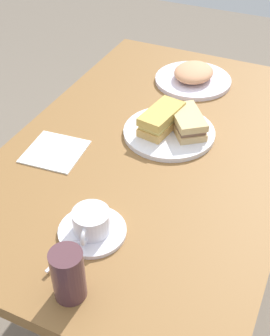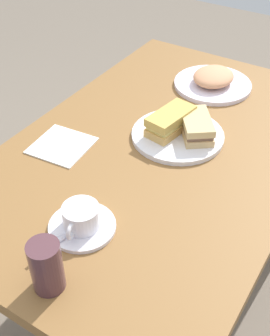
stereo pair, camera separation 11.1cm
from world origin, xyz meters
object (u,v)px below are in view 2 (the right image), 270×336
(napkin, at_px, (62,145))
(drinking_glass, at_px, (46,266))
(dining_table, at_px, (159,185))
(sandwich_plate, at_px, (178,135))
(coffee_saucer, at_px, (81,226))
(sandwich_back, at_px, (196,126))
(coffee_cup, at_px, (80,216))
(sandwich_front, at_px, (171,121))
(spoon, at_px, (54,243))
(side_plate, at_px, (213,84))

(napkin, xyz_separation_m, drinking_glass, (0.37, 0.27, 0.06))
(dining_table, distance_m, sandwich_plate, 0.16)
(drinking_glass, bearing_deg, sandwich_plate, -178.03)
(coffee_saucer, distance_m, napkin, 0.31)
(sandwich_back, xyz_separation_m, napkin, (0.23, -0.29, -0.04))
(sandwich_plate, xyz_separation_m, drinking_glass, (0.57, 0.02, 0.05))
(coffee_cup, bearing_deg, sandwich_plate, 177.17)
(sandwich_front, xyz_separation_m, spoon, (0.50, -0.01, -0.03))
(sandwich_back, height_order, napkin, sandwich_back)
(sandwich_front, xyz_separation_m, drinking_glass, (0.58, 0.05, 0.01))
(coffee_saucer, bearing_deg, napkin, -132.88)
(drinking_glass, bearing_deg, sandwich_back, 177.71)
(spoon, bearing_deg, coffee_saucer, 169.90)
(sandwich_front, height_order, spoon, sandwich_front)
(dining_table, distance_m, sandwich_front, 0.20)
(coffee_cup, relative_size, side_plate, 0.42)
(dining_table, height_order, sandwich_front, sandwich_front)
(dining_table, xyz_separation_m, coffee_cup, (0.36, -0.00, 0.18))
(side_plate, bearing_deg, napkin, -22.19)
(coffee_saucer, bearing_deg, sandwich_front, -179.34)
(dining_table, xyz_separation_m, spoon, (0.43, -0.02, 0.16))
(sandwich_plate, distance_m, napkin, 0.32)
(coffee_saucer, relative_size, drinking_glass, 1.30)
(sandwich_front, bearing_deg, side_plate, -177.93)
(sandwich_front, relative_size, coffee_cup, 1.49)
(sandwich_front, relative_size, drinking_glass, 1.36)
(coffee_saucer, xyz_separation_m, side_plate, (-0.74, -0.02, 0.00))
(dining_table, relative_size, sandwich_back, 7.72)
(drinking_glass, bearing_deg, coffee_cup, -165.19)
(dining_table, height_order, spoon, spoon)
(spoon, bearing_deg, dining_table, 177.83)
(dining_table, bearing_deg, coffee_cup, -0.43)
(dining_table, height_order, napkin, napkin)
(dining_table, bearing_deg, sandwich_back, 143.63)
(dining_table, relative_size, napkin, 7.98)
(sandwich_plate, relative_size, coffee_saucer, 1.72)
(sandwich_back, relative_size, coffee_saucer, 1.02)
(dining_table, xyz_separation_m, drinking_glass, (0.51, 0.04, 0.20))
(coffee_saucer, height_order, drinking_glass, drinking_glass)
(coffee_saucer, height_order, spoon, spoon)
(spoon, bearing_deg, drinking_glass, 34.23)
(sandwich_back, xyz_separation_m, coffee_cup, (0.44, -0.06, -0.00))
(sandwich_back, height_order, coffee_saucer, sandwich_back)
(sandwich_front, bearing_deg, drinking_glass, 4.54)
(side_plate, bearing_deg, sandwich_plate, 6.72)
(sandwich_plate, bearing_deg, coffee_cup, -2.83)
(coffee_cup, relative_size, napkin, 0.71)
(sandwich_back, height_order, coffee_cup, sandwich_back)
(sandwich_plate, height_order, sandwich_back, sandwich_back)
(sandwich_front, distance_m, spoon, 0.50)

